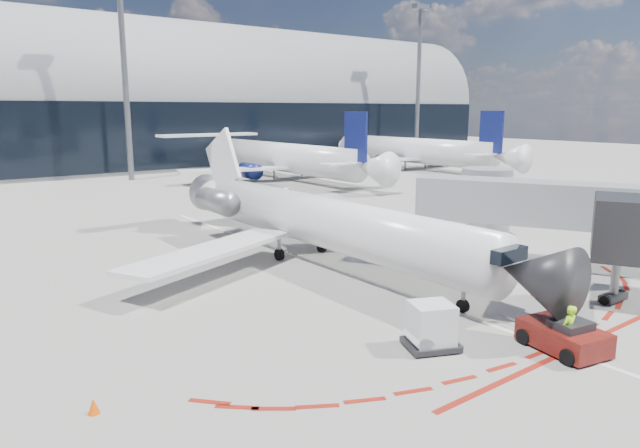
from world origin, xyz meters
TOP-DOWN VIEW (x-y plane):
  - ground at (0.00, 0.00)m, footprint 260.00×260.00m
  - apron_centerline at (0.00, 2.00)m, footprint 0.25×40.00m
  - apron_stop_bar at (0.00, -11.50)m, footprint 14.00×0.25m
  - terminal_building at (0.00, 64.97)m, footprint 150.00×24.15m
  - jet_bridge at (9.79, -3.01)m, footprint 10.03×15.20m
  - light_mast_centre at (5.00, 48.00)m, footprint 0.70×0.70m
  - light_mast_east at (55.00, 48.00)m, footprint 0.70×0.70m
  - regional_jet at (0.26, 3.97)m, footprint 23.60×29.10m
  - pushback_tug at (0.03, -11.33)m, footprint 2.43×4.72m
  - ramp_worker at (-0.31, -11.66)m, footprint 0.70×0.48m
  - uld_container at (-3.67, -8.35)m, footprint 2.27×2.13m
  - safety_cone_left at (-14.74, -5.64)m, footprint 0.34×0.34m
  - safety_cone_right at (4.65, -7.23)m, footprint 0.35×0.35m
  - bg_airliner_1 at (20.85, 38.11)m, footprint 32.06×33.95m
  - bg_airliner_2 at (42.46, 37.16)m, footprint 32.21×34.10m

SIDE VIEW (x-z plane):
  - ground at x=0.00m, z-range 0.00..0.00m
  - apron_centerline at x=0.00m, z-range 0.00..0.01m
  - apron_stop_bar at x=0.00m, z-range 0.00..0.01m
  - safety_cone_left at x=-14.74m, z-range 0.00..0.48m
  - safety_cone_right at x=4.65m, z-range 0.00..0.48m
  - pushback_tug at x=0.03m, z-range -0.07..1.13m
  - uld_container at x=-3.67m, z-range -0.01..1.69m
  - ramp_worker at x=-0.31m, z-range 0.00..1.85m
  - regional_jet at x=0.26m, z-range -1.21..6.08m
  - jet_bridge at x=9.79m, z-range 0.56..5.46m
  - bg_airliner_1 at x=20.85m, z-range 0.00..10.37m
  - bg_airliner_2 at x=42.46m, z-range 0.00..10.42m
  - terminal_building at x=0.00m, z-range -3.48..20.52m
  - light_mast_centre at x=5.00m, z-range 0.00..25.00m
  - light_mast_east at x=55.00m, z-range 0.00..25.00m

